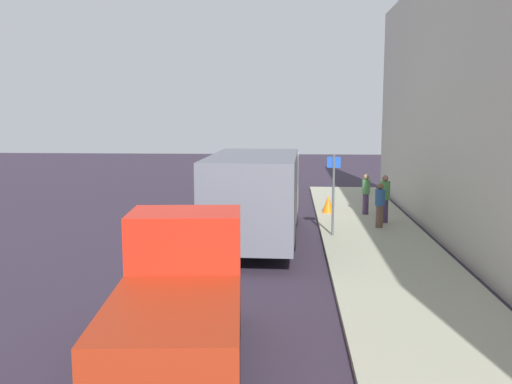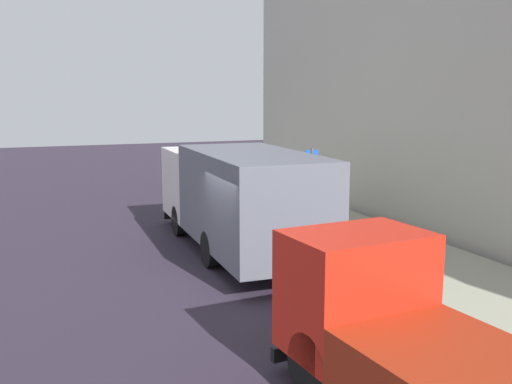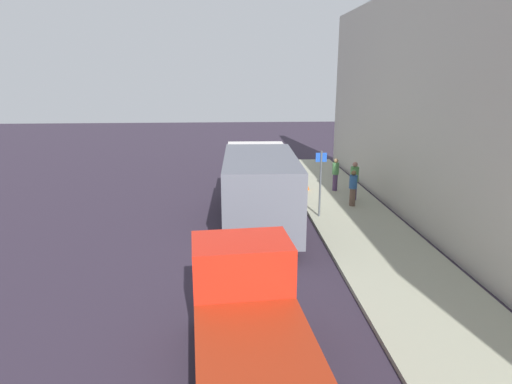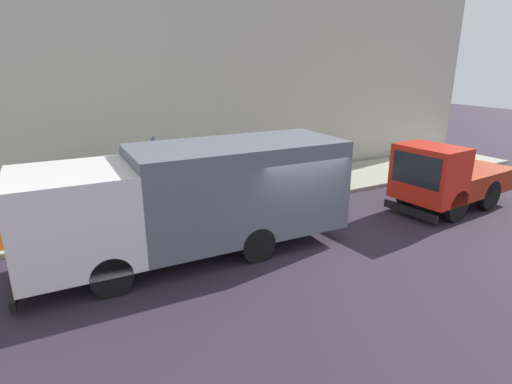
{
  "view_description": "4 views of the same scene",
  "coord_description": "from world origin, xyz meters",
  "px_view_note": "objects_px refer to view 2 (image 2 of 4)",
  "views": [
    {
      "loc": [
        1.96,
        -15.49,
        4.22
      ],
      "look_at": [
        0.87,
        2.02,
        1.69
      ],
      "focal_mm": 39.54,
      "sensor_mm": 36.0,
      "label": 1
    },
    {
      "loc": [
        -4.51,
        -12.4,
        4.36
      ],
      "look_at": [
        1.29,
        2.21,
        1.72
      ],
      "focal_mm": 40.8,
      "sensor_mm": 36.0,
      "label": 2
    },
    {
      "loc": [
        -0.25,
        -13.75,
        5.73
      ],
      "look_at": [
        0.8,
        3.16,
        1.13
      ],
      "focal_mm": 30.64,
      "sensor_mm": 36.0,
      "label": 3
    },
    {
      "loc": [
        -8.73,
        6.05,
        4.92
      ],
      "look_at": [
        1.52,
        0.45,
        1.22
      ],
      "focal_mm": 28.87,
      "sensor_mm": 36.0,
      "label": 4
    }
  ],
  "objects_px": {
    "pedestrian_standing": "(301,186)",
    "large_utility_truck": "(237,194)",
    "pedestrian_walking": "(339,198)",
    "pedestrian_third": "(334,190)",
    "small_flatbed_truck": "(403,338)",
    "street_sign_post": "(311,185)",
    "traffic_cone_orange": "(262,201)"
  },
  "relations": [
    {
      "from": "small_flatbed_truck",
      "to": "pedestrian_walking",
      "type": "relative_size",
      "value": 3.05
    },
    {
      "from": "pedestrian_standing",
      "to": "pedestrian_third",
      "type": "xyz_separation_m",
      "value": [
        0.46,
        -1.67,
        0.07
      ]
    },
    {
      "from": "large_utility_truck",
      "to": "pedestrian_standing",
      "type": "relative_size",
      "value": 5.24
    },
    {
      "from": "small_flatbed_truck",
      "to": "street_sign_post",
      "type": "xyz_separation_m",
      "value": [
        3.28,
        9.16,
        0.59
      ]
    },
    {
      "from": "pedestrian_third",
      "to": "street_sign_post",
      "type": "xyz_separation_m",
      "value": [
        -2.05,
        -2.29,
        0.65
      ]
    },
    {
      "from": "pedestrian_standing",
      "to": "large_utility_truck",
      "type": "bearing_deg",
      "value": 148.81
    },
    {
      "from": "pedestrian_standing",
      "to": "street_sign_post",
      "type": "relative_size",
      "value": 0.6
    },
    {
      "from": "large_utility_truck",
      "to": "small_flatbed_truck",
      "type": "xyz_separation_m",
      "value": [
        -0.8,
        -8.85,
        -0.5
      ]
    },
    {
      "from": "large_utility_truck",
      "to": "pedestrian_walking",
      "type": "relative_size",
      "value": 5.33
    },
    {
      "from": "pedestrian_standing",
      "to": "street_sign_post",
      "type": "bearing_deg",
      "value": 170.6
    },
    {
      "from": "pedestrian_walking",
      "to": "pedestrian_third",
      "type": "bearing_deg",
      "value": -30.22
    },
    {
      "from": "pedestrian_walking",
      "to": "pedestrian_third",
      "type": "xyz_separation_m",
      "value": [
        0.31,
        0.93,
        0.09
      ]
    },
    {
      "from": "large_utility_truck",
      "to": "pedestrian_standing",
      "type": "height_order",
      "value": "large_utility_truck"
    },
    {
      "from": "traffic_cone_orange",
      "to": "street_sign_post",
      "type": "distance_m",
      "value": 4.4
    },
    {
      "from": "small_flatbed_truck",
      "to": "pedestrian_third",
      "type": "bearing_deg",
      "value": 60.03
    },
    {
      "from": "pedestrian_standing",
      "to": "traffic_cone_orange",
      "type": "distance_m",
      "value": 1.57
    },
    {
      "from": "traffic_cone_orange",
      "to": "street_sign_post",
      "type": "relative_size",
      "value": 0.26
    },
    {
      "from": "large_utility_truck",
      "to": "street_sign_post",
      "type": "xyz_separation_m",
      "value": [
        2.48,
        0.3,
        0.09
      ]
    },
    {
      "from": "large_utility_truck",
      "to": "traffic_cone_orange",
      "type": "xyz_separation_m",
      "value": [
        2.6,
        4.53,
        -1.14
      ]
    },
    {
      "from": "pedestrian_walking",
      "to": "small_flatbed_truck",
      "type": "bearing_deg",
      "value": 142.94
    },
    {
      "from": "large_utility_truck",
      "to": "pedestrian_third",
      "type": "xyz_separation_m",
      "value": [
        4.53,
        2.6,
        -0.56
      ]
    },
    {
      "from": "traffic_cone_orange",
      "to": "pedestrian_standing",
      "type": "bearing_deg",
      "value": -10.12
    },
    {
      "from": "small_flatbed_truck",
      "to": "street_sign_post",
      "type": "distance_m",
      "value": 9.75
    },
    {
      "from": "pedestrian_walking",
      "to": "pedestrian_standing",
      "type": "distance_m",
      "value": 2.6
    },
    {
      "from": "pedestrian_standing",
      "to": "pedestrian_walking",
      "type": "bearing_deg",
      "value": -164.26
    },
    {
      "from": "large_utility_truck",
      "to": "small_flatbed_truck",
      "type": "distance_m",
      "value": 8.9
    },
    {
      "from": "small_flatbed_truck",
      "to": "pedestrian_walking",
      "type": "bearing_deg",
      "value": 59.5
    },
    {
      "from": "pedestrian_walking",
      "to": "large_utility_truck",
      "type": "bearing_deg",
      "value": 100.06
    },
    {
      "from": "traffic_cone_orange",
      "to": "small_flatbed_truck",
      "type": "bearing_deg",
      "value": -104.28
    },
    {
      "from": "pedestrian_walking",
      "to": "street_sign_post",
      "type": "bearing_deg",
      "value": 116.62
    },
    {
      "from": "pedestrian_standing",
      "to": "pedestrian_third",
      "type": "relative_size",
      "value": 0.91
    },
    {
      "from": "small_flatbed_truck",
      "to": "traffic_cone_orange",
      "type": "relative_size",
      "value": 6.88
    }
  ]
}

